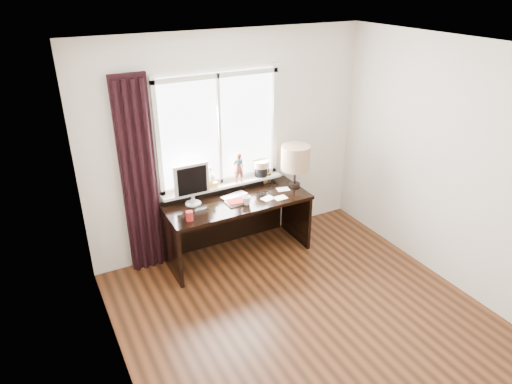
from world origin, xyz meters
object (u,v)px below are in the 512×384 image
laptop (234,196)px  monitor (192,182)px  desk (234,215)px  table_lamp (295,158)px  mug (247,200)px  red_cup (189,216)px

laptop → monitor: (-0.49, 0.06, 0.27)m
desk → monitor: monitor is taller
laptop → table_lamp: table_lamp is taller
desk → table_lamp: size_ratio=3.27×
mug → red_cup: bearing=-176.1°
monitor → desk: bearing=-4.6°
laptop → mug: size_ratio=2.99×
desk → table_lamp: (0.80, -0.08, 0.61)m
red_cup → desk: (0.66, 0.30, -0.30)m
mug → desk: bearing=100.6°
monitor → table_lamp: bearing=-5.3°
laptop → desk: 0.26m
red_cup → desk: 0.78m
monitor → laptop: bearing=-6.4°
laptop → desk: laptop is taller
desk → monitor: bearing=175.4°
mug → table_lamp: table_lamp is taller
mug → monitor: 0.65m
red_cup → desk: size_ratio=0.06×
laptop → table_lamp: (0.80, -0.06, 0.35)m
red_cup → table_lamp: bearing=8.6°
laptop → mug: 0.24m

